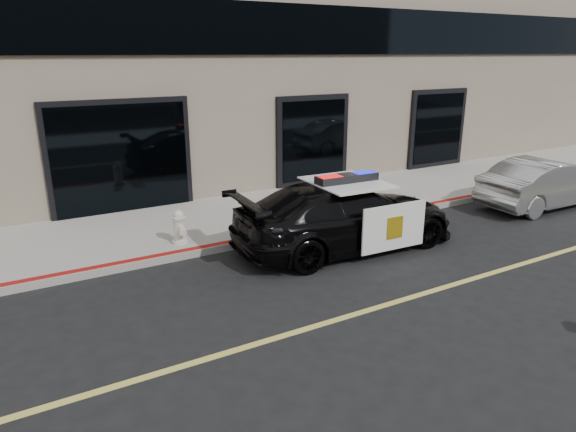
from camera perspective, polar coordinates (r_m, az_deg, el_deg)
ground at (r=7.79m, az=2.09°, el=-12.44°), size 120.00×120.00×0.00m
sidewalk_n at (r=12.14m, az=-11.08°, el=-1.02°), size 60.00×3.50×0.15m
police_car at (r=10.65m, az=6.43°, el=0.10°), size 2.43×4.96×1.57m
silver_sedan at (r=15.05m, az=26.74°, el=3.28°), size 1.56×3.97×1.29m
fire_hydrant at (r=10.74m, az=-11.98°, el=-1.27°), size 0.32×0.45×0.71m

